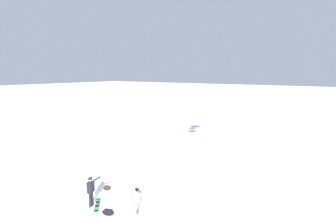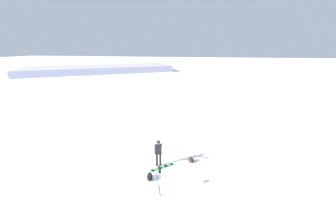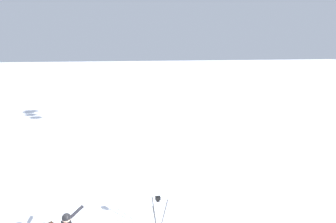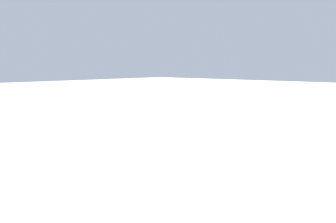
% 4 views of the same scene
% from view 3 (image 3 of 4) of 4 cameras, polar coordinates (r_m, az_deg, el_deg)
% --- Properties ---
extents(camera_tripod, '(0.61, 0.59, 1.50)m').
position_cam_3_polar(camera_tripod, '(9.96, -2.06, -18.94)').
color(camera_tripod, '#262628').
rests_on(camera_tripod, ground_plane).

